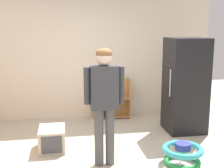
{
  "coord_description": "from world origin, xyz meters",
  "views": [
    {
      "loc": [
        -0.67,
        -4.05,
        2.0
      ],
      "look_at": [
        0.12,
        0.66,
        1.05
      ],
      "focal_mm": 47.41,
      "sensor_mm": 36.0,
      "label": 1
    }
  ],
  "objects_px": {
    "refrigerator": "(185,85)",
    "pet_carrier": "(52,139)",
    "bookshelf": "(108,101)",
    "baby_walker": "(182,153)",
    "standing_person": "(104,96)"
  },
  "relations": [
    {
      "from": "refrigerator",
      "to": "pet_carrier",
      "type": "distance_m",
      "value": 2.63
    },
    {
      "from": "bookshelf",
      "to": "baby_walker",
      "type": "distance_m",
      "value": 2.49
    },
    {
      "from": "pet_carrier",
      "to": "standing_person",
      "type": "bearing_deg",
      "value": -41.7
    },
    {
      "from": "refrigerator",
      "to": "baby_walker",
      "type": "relative_size",
      "value": 2.95
    },
    {
      "from": "refrigerator",
      "to": "bookshelf",
      "type": "distance_m",
      "value": 1.75
    },
    {
      "from": "bookshelf",
      "to": "baby_walker",
      "type": "xyz_separation_m",
      "value": [
        0.73,
        -2.37,
        -0.21
      ]
    },
    {
      "from": "refrigerator",
      "to": "baby_walker",
      "type": "bearing_deg",
      "value": -113.46
    },
    {
      "from": "bookshelf",
      "to": "standing_person",
      "type": "xyz_separation_m",
      "value": [
        -0.4,
        -2.21,
        0.66
      ]
    },
    {
      "from": "refrigerator",
      "to": "bookshelf",
      "type": "bearing_deg",
      "value": 141.66
    },
    {
      "from": "baby_walker",
      "to": "refrigerator",
      "type": "bearing_deg",
      "value": 66.54
    },
    {
      "from": "refrigerator",
      "to": "bookshelf",
      "type": "xyz_separation_m",
      "value": [
        -1.31,
        1.04,
        -0.52
      ]
    },
    {
      "from": "baby_walker",
      "to": "pet_carrier",
      "type": "relative_size",
      "value": 1.09
    },
    {
      "from": "standing_person",
      "to": "baby_walker",
      "type": "xyz_separation_m",
      "value": [
        1.13,
        -0.16,
        -0.88
      ]
    },
    {
      "from": "baby_walker",
      "to": "pet_carrier",
      "type": "xyz_separation_m",
      "value": [
        -1.9,
        0.85,
        0.02
      ]
    },
    {
      "from": "bookshelf",
      "to": "standing_person",
      "type": "height_order",
      "value": "standing_person"
    }
  ]
}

